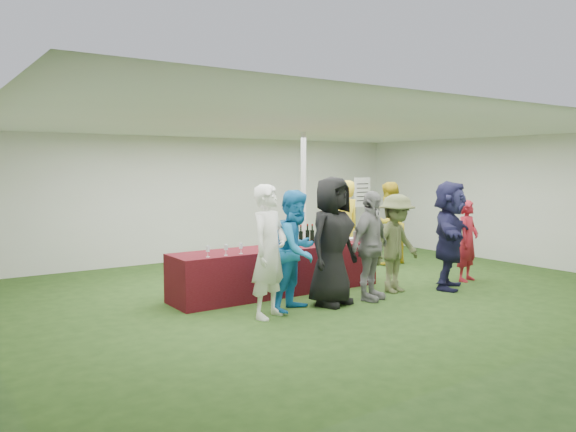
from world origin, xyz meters
TOP-DOWN VIEW (x-y plane):
  - ground at (0.00, 0.00)m, footprint 60.00×60.00m
  - tent at (0.50, 1.20)m, footprint 10.00×10.00m
  - serving_table at (-0.74, 0.19)m, footprint 3.60×0.80m
  - wine_bottles at (-0.19, 0.32)m, footprint 0.56×0.16m
  - wine_glasses at (-0.96, -0.06)m, footprint 2.76×0.14m
  - water_bottle at (-0.68, 0.27)m, footprint 0.07×0.07m
  - bar_towel at (0.86, 0.24)m, footprint 0.25×0.18m
  - dump_bucket at (0.82, -0.03)m, footprint 0.23×0.23m
  - wine_list_sign at (3.32, 2.69)m, footprint 0.50×0.03m
  - staff_pourer at (1.30, 0.93)m, footprint 0.66×0.44m
  - staff_back at (2.66, 1.13)m, footprint 0.96×0.81m
  - customer_0 at (-1.66, -0.99)m, footprint 0.78×0.67m
  - customer_1 at (-1.13, -0.88)m, footprint 1.03×0.94m
  - customer_2 at (-0.51, -0.92)m, footprint 1.06×0.84m
  - customer_3 at (0.16, -1.02)m, footprint 1.07×0.72m
  - customer_4 at (0.87, -0.87)m, footprint 1.12×0.74m
  - customer_5 at (1.82, -1.16)m, footprint 1.70×1.40m
  - customer_6 at (2.60, -0.93)m, footprint 0.60×0.47m

SIDE VIEW (x-z plane):
  - ground at x=0.00m, z-range 0.00..0.00m
  - serving_table at x=-0.74m, z-range 0.00..0.75m
  - customer_6 at x=2.60m, z-range 0.00..1.46m
  - bar_towel at x=0.86m, z-range 0.75..0.78m
  - customer_4 at x=0.87m, z-range 0.00..1.61m
  - dump_bucket at x=0.82m, z-range 0.75..0.93m
  - customer_3 at x=0.16m, z-range 0.00..1.69m
  - water_bottle at x=-0.68m, z-range 0.74..0.97m
  - customer_1 at x=-1.13m, z-range 0.00..1.72m
  - wine_glasses at x=-0.96m, z-range 0.78..0.95m
  - staff_back at x=2.66m, z-range 0.00..1.74m
  - wine_bottles at x=-0.19m, z-range 0.71..1.03m
  - staff_pourer at x=1.30m, z-range 0.00..1.79m
  - customer_0 at x=-1.66m, z-range 0.00..1.82m
  - customer_5 at x=1.82m, z-range 0.00..1.82m
  - customer_2 at x=-0.51m, z-range 0.00..1.91m
  - wine_list_sign at x=3.32m, z-range 0.42..2.22m
  - tent at x=0.50m, z-range -3.65..6.35m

